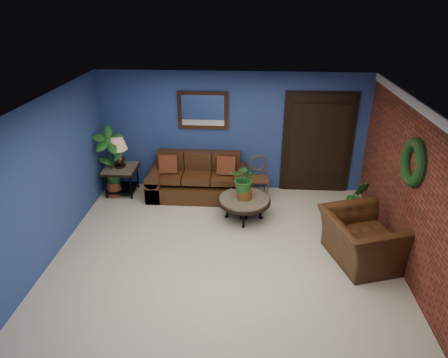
# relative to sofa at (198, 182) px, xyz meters

# --- Properties ---
(floor) EXTENTS (5.50, 5.50, 0.00)m
(floor) POSITION_rel_sofa_xyz_m (0.69, -2.08, -0.30)
(floor) COLOR beige
(floor) RESTS_ON ground
(wall_back) EXTENTS (5.50, 0.04, 2.50)m
(wall_back) POSITION_rel_sofa_xyz_m (0.69, 0.42, 0.95)
(wall_back) COLOR navy
(wall_back) RESTS_ON ground
(wall_left) EXTENTS (0.04, 5.00, 2.50)m
(wall_left) POSITION_rel_sofa_xyz_m (-2.06, -2.08, 0.95)
(wall_left) COLOR navy
(wall_left) RESTS_ON ground
(wall_right_brick) EXTENTS (0.04, 5.00, 2.50)m
(wall_right_brick) POSITION_rel_sofa_xyz_m (3.44, -2.08, 0.95)
(wall_right_brick) COLOR maroon
(wall_right_brick) RESTS_ON ground
(ceiling) EXTENTS (5.50, 5.00, 0.02)m
(ceiling) POSITION_rel_sofa_xyz_m (0.69, -2.08, 2.20)
(ceiling) COLOR silver
(ceiling) RESTS_ON wall_back
(crown_molding) EXTENTS (0.03, 5.00, 0.14)m
(crown_molding) POSITION_rel_sofa_xyz_m (3.41, -2.08, 2.13)
(crown_molding) COLOR white
(crown_molding) RESTS_ON wall_right_brick
(wall_mirror) EXTENTS (1.02, 0.06, 0.77)m
(wall_mirror) POSITION_rel_sofa_xyz_m (0.09, 0.38, 1.42)
(wall_mirror) COLOR #422815
(wall_mirror) RESTS_ON wall_back
(closet_door) EXTENTS (1.44, 0.06, 2.18)m
(closet_door) POSITION_rel_sofa_xyz_m (2.44, 0.39, 0.75)
(closet_door) COLOR black
(closet_door) RESTS_ON wall_back
(wreath) EXTENTS (0.16, 0.72, 0.72)m
(wreath) POSITION_rel_sofa_xyz_m (3.38, -2.03, 1.40)
(wreath) COLOR black
(wreath) RESTS_ON wall_right_brick
(sofa) EXTENTS (2.03, 0.88, 0.91)m
(sofa) POSITION_rel_sofa_xyz_m (0.00, 0.00, 0.00)
(sofa) COLOR #472914
(sofa) RESTS_ON ground
(coffee_table) EXTENTS (0.99, 0.99, 0.42)m
(coffee_table) POSITION_rel_sofa_xyz_m (0.97, -0.89, 0.07)
(coffee_table) COLOR #4F4B45
(coffee_table) RESTS_ON ground
(end_table) EXTENTS (0.66, 0.66, 0.61)m
(end_table) POSITION_rel_sofa_xyz_m (-1.61, -0.03, 0.17)
(end_table) COLOR #4F4B45
(end_table) RESTS_ON ground
(table_lamp) EXTENTS (0.38, 0.38, 0.63)m
(table_lamp) POSITION_rel_sofa_xyz_m (-1.61, -0.03, 0.71)
(table_lamp) COLOR #422815
(table_lamp) RESTS_ON end_table
(side_chair) EXTENTS (0.42, 0.42, 0.87)m
(side_chair) POSITION_rel_sofa_xyz_m (1.24, 0.04, 0.20)
(side_chair) COLOR brown
(side_chair) RESTS_ON ground
(armchair) EXTENTS (1.36, 1.46, 0.78)m
(armchair) POSITION_rel_sofa_xyz_m (2.84, -2.05, 0.09)
(armchair) COLOR #472914
(armchair) RESTS_ON ground
(coffee_plant) EXTENTS (0.56, 0.51, 0.69)m
(coffee_plant) POSITION_rel_sofa_xyz_m (0.97, -0.89, 0.50)
(coffee_plant) COLOR brown
(coffee_plant) RESTS_ON coffee_table
(floor_plant) EXTENTS (0.40, 0.33, 0.84)m
(floor_plant) POSITION_rel_sofa_xyz_m (3.04, -0.83, 0.14)
(floor_plant) COLOR brown
(floor_plant) RESTS_ON ground
(tall_plant) EXTENTS (0.75, 0.60, 1.48)m
(tall_plant) POSITION_rel_sofa_xyz_m (-1.76, -0.13, 0.50)
(tall_plant) COLOR brown
(tall_plant) RESTS_ON ground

